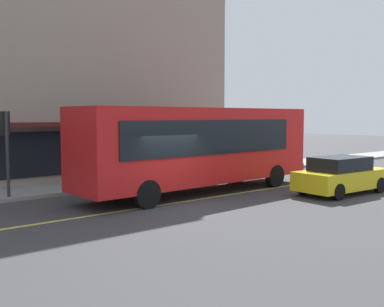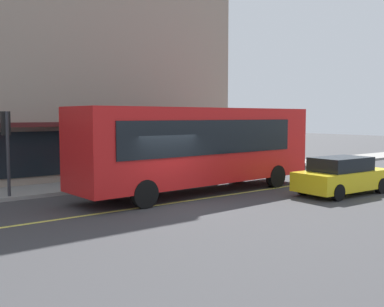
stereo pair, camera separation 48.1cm
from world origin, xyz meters
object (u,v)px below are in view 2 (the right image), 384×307
bus (200,145)px  pedestrian_near_storefront (244,151)px  traffic_light (6,133)px  car_yellow (342,176)px

bus → pedestrian_near_storefront: 7.23m
traffic_light → car_yellow: 13.30m
bus → traffic_light: bearing=153.8°
traffic_light → pedestrian_near_storefront: traffic_light is taller
bus → car_yellow: 5.90m
bus → pedestrian_near_storefront: size_ratio=6.33×
car_yellow → pedestrian_near_storefront: size_ratio=2.47×
bus → car_yellow: bearing=-41.5°
pedestrian_near_storefront → bus: bearing=-148.7°
traffic_light → pedestrian_near_storefront: bearing=1.9°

